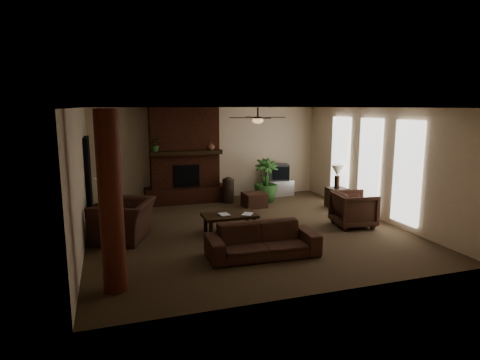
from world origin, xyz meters
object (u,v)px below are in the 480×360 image
object	(u,v)px
log_column	(111,203)
side_table_right	(337,198)
coffee_table	(230,217)
tv_stand	(279,188)
lamp_right	(337,172)
armchair_left	(123,214)
sofa	(262,235)
armchair_right	(354,208)
side_table_left	(103,217)
floor_plant	(266,190)
lamp_left	(101,187)
floor_vase	(228,188)
ottoman	(254,200)

from	to	relation	value
log_column	side_table_right	xyz separation A→B (m)	(6.10, 3.61, -1.12)
coffee_table	tv_stand	bearing A→B (deg)	51.30
log_column	lamp_right	size ratio (longest dim) A/B	4.31
log_column	armchair_left	distance (m)	2.68
sofa	tv_stand	world-z (taller)	sofa
tv_stand	lamp_right	size ratio (longest dim) A/B	1.31
armchair_left	armchair_right	size ratio (longest dim) A/B	1.42
tv_stand	side_table_right	xyz separation A→B (m)	(0.95, -1.94, 0.03)
side_table_left	floor_plant	bearing A→B (deg)	16.84
floor_plant	lamp_left	bearing A→B (deg)	-163.17
floor_plant	side_table_right	size ratio (longest dim) A/B	2.33
floor_vase	side_table_left	world-z (taller)	floor_vase
armchair_left	ottoman	size ratio (longest dim) A/B	2.15
coffee_table	lamp_right	distance (m)	3.87
lamp_right	side_table_right	bearing A→B (deg)	-90.00
side_table_left	lamp_left	bearing A→B (deg)	90.00
coffee_table	ottoman	distance (m)	2.49
tv_stand	lamp_left	distance (m)	5.78
lamp_right	coffee_table	bearing A→B (deg)	-159.15
side_table_left	lamp_right	bearing A→B (deg)	1.29
sofa	tv_stand	xyz separation A→B (m)	(2.44, 4.87, -0.16)
log_column	side_table_right	bearing A→B (deg)	30.64
ottoman	tv_stand	distance (m)	1.74
armchair_left	side_table_right	distance (m)	5.97
side_table_right	lamp_right	world-z (taller)	lamp_right
armchair_left	side_table_right	size ratio (longest dim) A/B	2.34
floor_plant	lamp_left	distance (m)	4.90
armchair_right	coffee_table	xyz separation A→B (m)	(-2.95, 0.44, -0.08)
armchair_left	tv_stand	bearing A→B (deg)	143.22
log_column	sofa	distance (m)	2.96
armchair_right	coffee_table	world-z (taller)	armchair_right
lamp_left	tv_stand	bearing A→B (deg)	21.01
side_table_right	side_table_left	bearing A→B (deg)	-178.90
armchair_right	lamp_left	bearing A→B (deg)	81.27
log_column	floor_plant	world-z (taller)	log_column
armchair_right	tv_stand	size ratio (longest dim) A/B	1.07
coffee_table	tv_stand	xyz separation A→B (m)	(2.62, 3.27, -0.12)
armchair_left	side_table_right	xyz separation A→B (m)	(5.86, 1.08, -0.29)
tv_stand	lamp_left	world-z (taller)	lamp_left
armchair_right	sofa	bearing A→B (deg)	120.27
coffee_table	side_table_right	distance (m)	3.81
floor_plant	coffee_table	bearing A→B (deg)	-126.15
tv_stand	side_table_left	size ratio (longest dim) A/B	1.55
armchair_right	ottoman	xyz separation A→B (m)	(-1.59, 2.53, -0.26)
armchair_left	lamp_right	bearing A→B (deg)	122.33
sofa	armchair_right	bearing A→B (deg)	25.20
armchair_right	lamp_left	size ratio (longest dim) A/B	1.40
armchair_right	ottoman	size ratio (longest dim) A/B	1.52
floor_vase	floor_plant	bearing A→B (deg)	-10.44
armchair_right	log_column	bearing A→B (deg)	116.07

